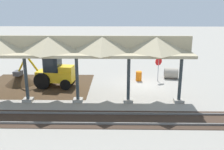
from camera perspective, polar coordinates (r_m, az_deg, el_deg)
name	(u,v)px	position (r m, az deg, el deg)	size (l,w,h in m)	color
ground_plane	(144,85)	(22.65, 7.36, -2.25)	(120.00, 120.00, 0.00)	gray
dirt_work_zone	(38,85)	(23.28, -16.51, -2.27)	(9.40, 7.00, 0.01)	#42301E
platform_canopy	(49,46)	(18.22, -14.15, 6.47)	(19.96, 3.20, 4.90)	#9E998E
rail_tracks	(156,119)	(16.16, 10.04, -9.97)	(60.00, 2.58, 0.15)	slate
stop_sign	(158,64)	(23.51, 10.58, 2.46)	(0.67, 0.42, 2.28)	gray
backhoe	(54,73)	(22.19, -13.21, 0.47)	(5.44, 2.03, 2.82)	yellow
dirt_mound	(21,84)	(24.17, -20.10, -1.94)	(5.38, 5.38, 2.34)	#42301E
concrete_pipe	(171,73)	(24.97, 13.32, 0.43)	(1.45, 1.23, 1.05)	#9E9384
traffic_barrel	(139,76)	(23.68, 6.14, -0.25)	(0.56, 0.56, 0.90)	orange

